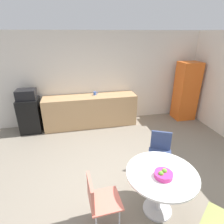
{
  "coord_description": "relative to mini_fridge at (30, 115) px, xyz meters",
  "views": [
    {
      "loc": [
        -0.82,
        -2.3,
        2.53
      ],
      "look_at": [
        -0.04,
        1.3,
        0.95
      ],
      "focal_mm": 29.63,
      "sensor_mm": 36.0,
      "label": 1
    }
  ],
  "objects": [
    {
      "name": "locker_cabinet",
      "position": [
        4.58,
        -0.1,
        0.42
      ],
      "size": [
        0.6,
        0.5,
        1.76
      ],
      "primitive_type": "cube",
      "color": "orange",
      "rests_on": "ground_plane"
    },
    {
      "name": "counter_block",
      "position": [
        1.65,
        0.0,
        -0.01
      ],
      "size": [
        2.6,
        0.6,
        0.9
      ],
      "primitive_type": "cube",
      "color": "tan",
      "rests_on": "ground_plane"
    },
    {
      "name": "chair_coral",
      "position": [
        1.41,
        -3.15,
        0.06
      ],
      "size": [
        0.44,
        0.44,
        0.83
      ],
      "color": "silver",
      "rests_on": "ground_plane"
    },
    {
      "name": "microwave",
      "position": [
        0.0,
        0.0,
        0.59
      ],
      "size": [
        0.48,
        0.38,
        0.26
      ],
      "primitive_type": "cube",
      "color": "black",
      "rests_on": "mini_fridge"
    },
    {
      "name": "mug_white",
      "position": [
        1.8,
        0.07,
        0.48
      ],
      "size": [
        0.13,
        0.08,
        0.09
      ],
      "color": "#3F66BF",
      "rests_on": "counter_block"
    },
    {
      "name": "ground_plane",
      "position": [
        2.03,
        -2.65,
        -0.46
      ],
      "size": [
        6.0,
        6.0,
        0.0
      ],
      "primitive_type": "plane",
      "color": "gray"
    },
    {
      "name": "mini_fridge",
      "position": [
        0.0,
        0.0,
        0.0
      ],
      "size": [
        0.54,
        0.54,
        0.93
      ],
      "primitive_type": "cube",
      "color": "black",
      "rests_on": "ground_plane"
    },
    {
      "name": "wall_back",
      "position": [
        2.03,
        0.35,
        0.84
      ],
      "size": [
        6.0,
        0.1,
        2.6
      ],
      "primitive_type": "cube",
      "color": "silver",
      "rests_on": "ground_plane"
    },
    {
      "name": "chair_navy",
      "position": [
        2.73,
        -2.27,
        0.06
      ],
      "size": [
        0.56,
        0.56,
        0.83
      ],
      "color": "silver",
      "rests_on": "ground_plane"
    },
    {
      "name": "fruit_bowl",
      "position": [
        2.31,
        -3.18,
        0.31
      ],
      "size": [
        0.25,
        0.25,
        0.11
      ],
      "color": "#D8338C",
      "rests_on": "round_table"
    },
    {
      "name": "round_table",
      "position": [
        2.33,
        -3.1,
        0.11
      ],
      "size": [
        1.01,
        1.01,
        0.73
      ],
      "color": "silver",
      "rests_on": "ground_plane"
    }
  ]
}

